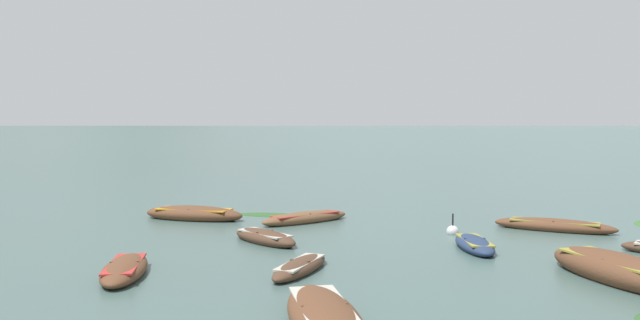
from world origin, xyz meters
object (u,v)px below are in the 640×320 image
at_px(rowboat_7, 305,218).
at_px(mooring_buoy, 453,231).
at_px(rowboat_5, 554,226).
at_px(rowboat_0, 125,269).
at_px(rowboat_3, 194,214).
at_px(rowboat_4, 324,317).
at_px(rowboat_2, 265,237).
at_px(rowboat_1, 618,270).
at_px(rowboat_6, 474,244).
at_px(rowboat_9, 300,267).

xyz_separation_m(rowboat_7, mooring_buoy, (5.72, -2.21, -0.08)).
bearing_deg(rowboat_5, rowboat_0, -149.47).
height_order(rowboat_3, rowboat_4, rowboat_3).
bearing_deg(rowboat_2, rowboat_5, 16.85).
xyz_separation_m(rowboat_5, mooring_buoy, (-3.98, -1.06, -0.08)).
bearing_deg(rowboat_0, rowboat_5, 30.53).
bearing_deg(rowboat_4, rowboat_7, 97.69).
xyz_separation_m(rowboat_1, rowboat_7, (-9.10, 8.68, -0.11)).
height_order(rowboat_1, rowboat_2, rowboat_1).
distance_m(rowboat_3, rowboat_5, 14.62).
relative_size(rowboat_0, mooring_buoy, 4.00).
distance_m(rowboat_4, rowboat_6, 9.09).
distance_m(rowboat_2, rowboat_5, 11.13).
distance_m(rowboat_1, rowboat_5, 7.55).
distance_m(rowboat_0, rowboat_1, 13.05).
bearing_deg(rowboat_4, rowboat_9, 102.64).
height_order(rowboat_0, rowboat_5, rowboat_5).
relative_size(rowboat_6, rowboat_7, 0.82).
bearing_deg(rowboat_6, rowboat_9, -146.59).
height_order(rowboat_6, mooring_buoy, mooring_buoy).
distance_m(rowboat_7, rowboat_9, 8.46).
distance_m(rowboat_2, rowboat_4, 8.96).
height_order(rowboat_1, rowboat_3, rowboat_1).
distance_m(rowboat_1, rowboat_3, 16.63).
distance_m(rowboat_3, rowboat_6, 12.12).
bearing_deg(rowboat_9, rowboat_5, 39.09).
bearing_deg(rowboat_7, rowboat_1, -43.63).
bearing_deg(rowboat_6, rowboat_4, -118.35).
xyz_separation_m(rowboat_1, mooring_buoy, (-3.38, 6.47, -0.18)).
xyz_separation_m(rowboat_0, rowboat_1, (13.04, 0.51, 0.11)).
height_order(rowboat_5, rowboat_7, rowboat_5).
xyz_separation_m(rowboat_2, mooring_buoy, (6.67, 2.17, -0.07)).
bearing_deg(rowboat_4, rowboat_3, 116.34).
bearing_deg(rowboat_1, rowboat_4, -150.03).
xyz_separation_m(rowboat_0, rowboat_4, (5.68, -3.73, 0.05)).
relative_size(rowboat_1, rowboat_9, 1.50).
bearing_deg(rowboat_1, rowboat_6, 128.99).
height_order(rowboat_5, rowboat_6, rowboat_5).
distance_m(rowboat_2, rowboat_6, 7.03).
relative_size(rowboat_1, rowboat_2, 1.62).
bearing_deg(rowboat_3, mooring_buoy, -13.77).
distance_m(rowboat_5, rowboat_7, 9.77).
relative_size(rowboat_2, rowboat_7, 0.78).
height_order(rowboat_0, rowboat_1, rowboat_1).
bearing_deg(rowboat_0, rowboat_9, 9.24).
xyz_separation_m(rowboat_1, rowboat_2, (-10.05, 4.30, -0.11)).
bearing_deg(rowboat_6, rowboat_0, -156.86).
bearing_deg(rowboat_1, rowboat_7, 136.37).
distance_m(rowboat_0, rowboat_2, 5.67).
height_order(rowboat_3, rowboat_5, rowboat_3).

